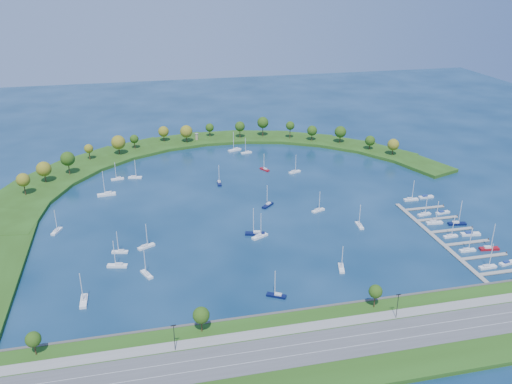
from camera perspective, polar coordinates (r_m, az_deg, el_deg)
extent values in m
plane|color=#072440|center=(292.65, -0.74, -1.18)|extent=(700.00, 700.00, 0.00)
cube|color=#274813|center=(190.00, 7.48, -16.09)|extent=(420.00, 42.00, 1.60)
cube|color=#474442|center=(205.99, 5.42, -12.43)|extent=(420.00, 1.20, 1.80)
cube|color=#515154|center=(189.46, 7.49, -15.89)|extent=(420.00, 16.00, 0.12)
cube|color=gray|center=(197.56, 6.39, -13.96)|extent=(420.00, 5.00, 0.12)
cube|color=silver|center=(187.62, 7.76, -16.33)|extent=(420.00, 0.15, 0.02)
cube|color=silver|center=(191.24, 7.23, -15.42)|extent=(420.00, 0.15, 0.02)
cylinder|color=#382314|center=(196.85, -22.47, -15.15)|extent=(0.56, 0.56, 4.90)
sphere|color=#1F4110|center=(194.81, -22.63, -14.33)|extent=(5.20, 5.20, 5.20)
cylinder|color=#382314|center=(193.38, -5.81, -13.91)|extent=(0.56, 0.56, 5.25)
sphere|color=#1F4110|center=(191.11, -5.86, -12.99)|extent=(6.00, 6.00, 6.00)
cylinder|color=#382314|center=(208.82, 12.51, -11.23)|extent=(0.56, 0.56, 5.60)
sphere|color=#1F4110|center=(206.71, 12.60, -10.35)|extent=(5.20, 5.20, 5.20)
cylinder|color=black|center=(185.04, -8.69, -15.11)|extent=(0.24, 0.24, 10.00)
cylinder|color=black|center=(203.79, 14.81, -11.68)|extent=(0.24, 0.24, 10.00)
cube|color=#274813|center=(302.52, -25.28, -2.49)|extent=(43.73, 48.72, 2.00)
cube|color=#274813|center=(327.63, -22.99, -0.19)|extent=(50.23, 54.30, 2.00)
cube|color=#274813|center=(350.06, -19.98, 1.72)|extent=(54.07, 56.09, 2.00)
cube|color=#274813|center=(369.11, -16.44, 3.26)|extent=(55.20, 54.07, 2.00)
cube|color=#274813|center=(384.26, -12.52, 4.44)|extent=(53.65, 48.47, 2.00)
cube|color=#274813|center=(395.12, -8.35, 5.26)|extent=(49.62, 39.75, 2.00)
cube|color=#274813|center=(401.42, -4.02, 5.74)|extent=(44.32, 29.96, 2.00)
cube|color=#274813|center=(403.02, 0.39, 5.87)|extent=(49.49, 38.05, 2.00)
cube|color=#274813|center=(399.88, 4.78, 5.65)|extent=(51.13, 44.12, 2.00)
cube|color=#274813|center=(392.08, 9.07, 5.08)|extent=(49.19, 47.96, 2.00)
cube|color=#274813|center=(379.80, 13.17, 4.16)|extent=(43.90, 49.49, 2.00)
cube|color=#274813|center=(363.33, 16.99, 2.88)|extent=(35.67, 48.74, 2.00)
cylinder|color=#382314|center=(322.95, -23.41, 0.33)|extent=(0.56, 0.56, 7.53)
sphere|color=olive|center=(321.13, -23.56, 1.20)|extent=(7.51, 7.51, 7.51)
cylinder|color=#382314|center=(337.41, -21.54, 1.49)|extent=(0.56, 0.56, 6.67)
sphere|color=olive|center=(335.72, -21.67, 2.30)|extent=(8.72, 8.72, 8.72)
cylinder|color=#382314|center=(344.86, -19.30, 2.43)|extent=(0.56, 0.56, 8.46)
sphere|color=#1F4110|center=(342.94, -19.43, 3.37)|extent=(8.67, 8.67, 8.67)
cylinder|color=#382314|center=(367.89, -17.31, 3.79)|extent=(0.56, 0.56, 6.45)
sphere|color=olive|center=(366.54, -17.39, 4.44)|extent=(5.86, 5.86, 5.86)
cylinder|color=#382314|center=(372.41, -14.37, 4.38)|extent=(0.56, 0.56, 6.76)
sphere|color=olive|center=(370.82, -14.45, 5.15)|extent=(9.44, 9.44, 9.44)
cylinder|color=#382314|center=(382.64, -12.79, 4.95)|extent=(0.56, 0.56, 5.77)
sphere|color=#1F4110|center=(381.43, -12.85, 5.53)|extent=(6.05, 6.05, 6.05)
cylinder|color=#382314|center=(394.62, -9.78, 5.75)|extent=(0.56, 0.56, 5.86)
sphere|color=olive|center=(393.34, -9.82, 6.37)|extent=(7.68, 7.68, 7.68)
cylinder|color=#382314|center=(389.91, -7.39, 5.72)|extent=(0.56, 0.56, 6.31)
sphere|color=olive|center=(388.48, -7.43, 6.41)|extent=(8.97, 8.97, 8.97)
cylinder|color=#382314|center=(401.78, -4.94, 6.30)|extent=(0.56, 0.56, 5.65)
sphere|color=#1F4110|center=(400.63, -4.96, 6.85)|extent=(6.22, 6.22, 6.22)
cylinder|color=#382314|center=(396.78, -1.72, 6.29)|extent=(0.56, 0.56, 7.38)
sphere|color=#1F4110|center=(395.32, -1.73, 7.00)|extent=(7.32, 7.32, 7.32)
cylinder|color=#382314|center=(400.14, 0.73, 6.56)|extent=(0.56, 0.56, 8.98)
sphere|color=#1F4110|center=(398.43, 0.73, 7.41)|extent=(8.38, 8.38, 8.38)
cylinder|color=#382314|center=(395.77, 3.64, 6.30)|extent=(0.56, 0.56, 8.56)
sphere|color=#1F4110|center=(394.21, 3.66, 7.07)|extent=(6.39, 6.39, 6.39)
cylinder|color=#382314|center=(392.51, 5.96, 5.89)|extent=(0.56, 0.56, 6.14)
sphere|color=#1F4110|center=(391.20, 5.99, 6.52)|extent=(7.29, 7.29, 7.29)
cylinder|color=#382314|center=(390.03, 8.93, 5.65)|extent=(0.56, 0.56, 6.56)
sphere|color=#1F4110|center=(388.60, 8.98, 6.35)|extent=(8.32, 8.32, 8.32)
cylinder|color=#382314|center=(379.36, 12.00, 4.81)|extent=(0.56, 0.56, 5.08)
sphere|color=#1F4110|center=(378.18, 12.05, 5.37)|extent=(6.98, 6.98, 6.98)
cylinder|color=#382314|center=(371.54, 14.34, 4.26)|extent=(0.56, 0.56, 5.83)
sphere|color=olive|center=(370.17, 14.41, 4.92)|extent=(7.80, 7.80, 7.80)
cylinder|color=gray|center=(395.25, -6.34, 5.86)|extent=(2.20, 2.20, 4.43)
cylinder|color=gray|center=(394.56, -6.36, 6.19)|extent=(2.60, 2.60, 0.30)
cube|color=gray|center=(268.69, 18.70, -4.74)|extent=(2.20, 82.00, 0.40)
cube|color=gray|center=(251.91, 24.86, -7.70)|extent=(22.00, 2.00, 0.40)
cube|color=gray|center=(260.85, 23.17, -6.32)|extent=(22.00, 2.00, 0.40)
cylinder|color=#382314|center=(266.98, 25.10, -5.92)|extent=(0.36, 0.36, 1.60)
cube|color=gray|center=(270.14, 21.61, -5.03)|extent=(22.00, 2.00, 0.40)
cylinder|color=#382314|center=(276.06, 23.50, -4.68)|extent=(0.36, 0.36, 1.60)
cube|color=gray|center=(279.74, 20.15, -3.82)|extent=(22.00, 2.00, 0.40)
cylinder|color=#382314|center=(285.46, 22.01, -3.51)|extent=(0.36, 0.36, 1.60)
cube|color=gray|center=(289.62, 18.80, -2.69)|extent=(22.00, 2.00, 0.40)
cylinder|color=#382314|center=(295.16, 20.62, -2.41)|extent=(0.36, 0.36, 1.60)
cube|color=gray|center=(299.76, 17.54, -1.64)|extent=(22.00, 2.00, 0.40)
cylinder|color=#382314|center=(305.11, 19.32, -1.39)|extent=(0.36, 0.36, 1.60)
cube|color=white|center=(375.62, -2.29, 4.48)|extent=(9.77, 5.68, 1.13)
cube|color=silver|center=(375.76, -2.17, 4.64)|extent=(3.73, 2.86, 0.79)
cylinder|color=silver|center=(373.10, -2.41, 5.47)|extent=(0.32, 0.32, 12.74)
cube|color=white|center=(334.62, -12.75, 1.52)|extent=(8.44, 3.79, 0.98)
cube|color=silver|center=(334.48, -12.90, 1.65)|extent=(3.11, 2.11, 0.69)
cylinder|color=silver|center=(332.40, -12.73, 2.48)|extent=(0.32, 0.32, 11.01)
cube|color=white|center=(231.46, -11.56, -8.60)|extent=(5.27, 8.03, 0.94)
cube|color=silver|center=(230.43, -11.49, -8.52)|extent=(2.54, 3.13, 0.66)
cylinder|color=silver|center=(229.03, -11.75, -7.31)|extent=(0.32, 0.32, 10.57)
cube|color=white|center=(313.47, -15.63, -0.26)|extent=(10.35, 3.94, 1.21)
cube|color=silver|center=(313.12, -15.47, -0.06)|extent=(3.73, 2.36, 0.85)
cylinder|color=silver|center=(310.68, -15.92, 0.98)|extent=(0.32, 0.32, 13.63)
cube|color=white|center=(220.78, -17.86, -11.01)|extent=(2.69, 9.17, 1.10)
cube|color=silver|center=(221.04, -17.87, -10.68)|extent=(1.84, 3.22, 0.77)
cylinder|color=silver|center=(216.60, -18.09, -9.64)|extent=(0.32, 0.32, 12.34)
cube|color=#091039|center=(288.56, 1.25, -1.44)|extent=(7.72, 7.48, 1.01)
cube|color=silver|center=(288.85, 1.35, -1.23)|extent=(3.27, 3.22, 0.71)
cylinder|color=silver|center=(285.53, 1.19, -0.36)|extent=(0.32, 0.32, 11.34)
cube|color=white|center=(278.74, -20.45, -3.94)|extent=(5.07, 8.10, 0.94)
cube|color=silver|center=(277.80, -20.55, -3.86)|extent=(2.48, 3.13, 0.66)
cylinder|color=silver|center=(276.80, -20.55, -2.81)|extent=(0.32, 0.32, 10.61)
cube|color=white|center=(284.68, 6.64, -1.97)|extent=(7.78, 4.73, 0.90)
cube|color=silver|center=(283.90, 6.53, -1.86)|extent=(2.99, 2.34, 0.63)
cylinder|color=silver|center=(282.76, 6.78, -0.92)|extent=(0.32, 0.32, 10.17)
cube|color=white|center=(334.74, -14.54, 1.34)|extent=(7.91, 3.44, 0.92)
cube|color=silver|center=(334.55, -14.43, 1.48)|extent=(2.90, 1.94, 0.64)
cylinder|color=silver|center=(332.70, -14.74, 2.23)|extent=(0.32, 0.32, 10.34)
cube|color=white|center=(336.07, 4.14, 2.14)|extent=(8.27, 4.81, 0.96)
cube|color=silver|center=(335.33, 4.03, 2.24)|extent=(3.16, 2.42, 0.67)
cylinder|color=silver|center=(334.39, 4.25, 3.10)|extent=(0.32, 0.32, 10.78)
cube|color=white|center=(240.34, -14.55, -7.62)|extent=(8.95, 4.46, 1.03)
cube|color=silver|center=(239.67, -14.37, -7.44)|extent=(3.34, 2.38, 0.72)
cylinder|color=silver|center=(237.44, -14.86, -6.29)|extent=(0.32, 0.32, 11.64)
cube|color=white|center=(271.69, 10.95, -3.53)|extent=(2.70, 7.93, 0.94)
cube|color=silver|center=(270.69, 11.02, -3.45)|extent=(1.71, 2.83, 0.66)
cylinder|color=silver|center=(269.74, 11.00, -2.38)|extent=(0.32, 0.32, 10.54)
cube|color=#091039|center=(258.81, -0.10, -4.46)|extent=(9.93, 5.04, 1.15)
cube|color=silver|center=(258.33, 0.11, -4.27)|extent=(3.72, 2.67, 0.80)
cylinder|color=silver|center=(255.66, -0.28, -3.06)|extent=(0.32, 0.32, 12.91)
cube|color=white|center=(370.41, -1.04, 4.21)|extent=(7.82, 3.22, 0.91)
cube|color=silver|center=(370.41, -0.93, 4.33)|extent=(2.85, 1.86, 0.64)
cylinder|color=silver|center=(368.45, -1.14, 5.02)|extent=(0.32, 0.32, 10.24)
cube|color=white|center=(252.64, -11.60, -5.73)|extent=(8.30, 5.72, 0.98)
cube|color=silver|center=(251.93, -11.78, -5.62)|extent=(3.27, 2.71, 0.68)
cylinder|color=silver|center=(250.12, -11.58, -4.48)|extent=(0.32, 0.32, 11.00)
cube|color=white|center=(251.07, -14.28, -6.20)|extent=(7.57, 3.61, 0.88)
cube|color=silver|center=(250.54, -14.14, -6.06)|extent=(2.81, 1.96, 0.61)
cylinder|color=silver|center=(248.71, -14.54, -5.12)|extent=(0.32, 0.32, 9.85)
cube|color=white|center=(234.04, 9.07, -8.02)|extent=(4.16, 8.03, 0.93)
cube|color=silver|center=(234.30, 9.06, -7.76)|extent=(2.19, 3.01, 0.65)
cylinder|color=silver|center=(230.65, 9.17, -6.89)|extent=(0.32, 0.32, 10.44)
cube|color=#091039|center=(213.97, 2.18, -10.97)|extent=(7.90, 5.81, 0.94)
cube|color=silver|center=(213.36, 2.39, -10.82)|extent=(3.15, 2.70, 0.66)
cylinder|color=silver|center=(210.93, 2.03, -9.64)|extent=(0.32, 0.32, 10.59)
cube|color=maroon|center=(339.48, 0.91, 2.41)|extent=(5.29, 7.42, 0.88)
cube|color=silver|center=(338.71, 1.00, 2.50)|extent=(2.48, 2.94, 0.62)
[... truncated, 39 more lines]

